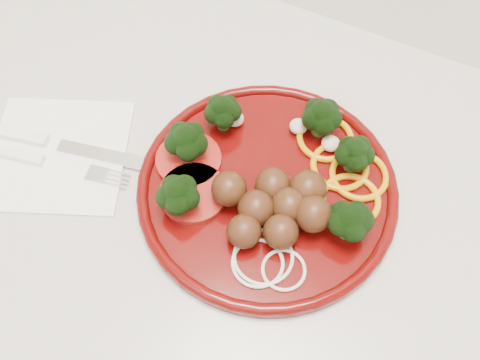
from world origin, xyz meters
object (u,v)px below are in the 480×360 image
at_px(napkin, 58,154).
at_px(knife, 42,141).
at_px(plate, 269,183).
at_px(fork, 30,158).

height_order(napkin, knife, knife).
height_order(plate, knife, plate).
height_order(plate, napkin, plate).
bearing_deg(knife, plate, 0.63).
bearing_deg(knife, napkin, -22.66).
distance_m(napkin, fork, 0.03).
relative_size(plate, napkin, 1.84).
distance_m(knife, fork, 0.03).
bearing_deg(plate, knife, -166.58).
xyz_separation_m(napkin, fork, (-0.02, -0.02, 0.01)).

